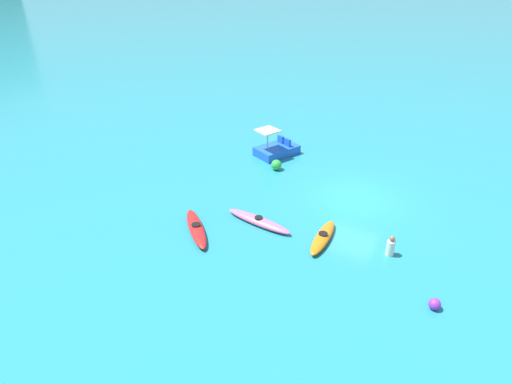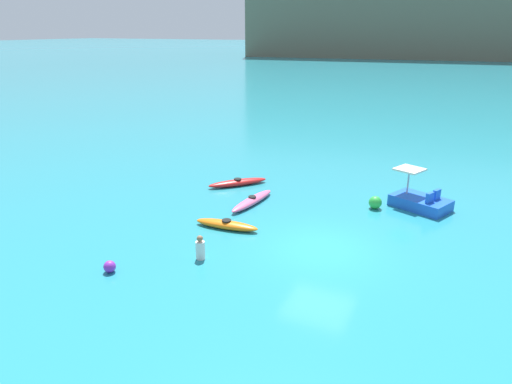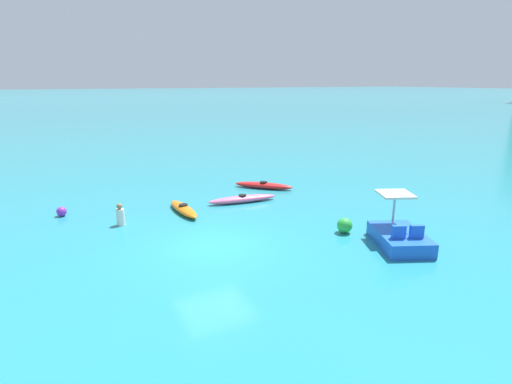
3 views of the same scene
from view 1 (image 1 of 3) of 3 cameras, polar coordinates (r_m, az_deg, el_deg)
The scene contains 8 objects.
ground_plane at distance 21.43m, azimuth 12.95°, elevation -0.94°, with size 600.00×600.00×0.00m, color teal.
kayak_orange at distance 18.14m, azimuth 8.74°, elevation -5.88°, with size 2.69×0.79×0.37m.
kayak_pink at distance 18.95m, azimuth 0.35°, elevation -3.83°, with size 0.91×3.28×0.37m.
kayak_red at distance 18.66m, azimuth -7.84°, elevation -4.71°, with size 2.54×2.68×0.37m.
pedal_boat_blue at distance 25.45m, azimuth 2.69°, elevation 5.62°, with size 2.80×2.32×1.68m.
buoy_purple at distance 16.03m, azimuth 22.34°, elevation -13.41°, with size 0.40×0.40×0.40m, color purple.
buoy_green at distance 23.64m, azimuth 2.69°, elevation 3.56°, with size 0.57×0.57×0.57m, color green.
person_near_shore at distance 17.82m, azimuth 17.21°, elevation -6.85°, with size 0.42×0.42×0.88m.
Camera 1 is at (-18.08, -4.76, 10.46)m, focal length 30.57 mm.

